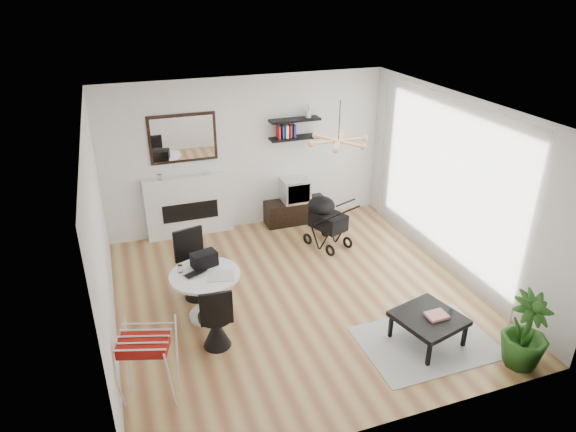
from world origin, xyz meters
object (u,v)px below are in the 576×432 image
object	(u,v)px
dining_table	(206,289)
stroller	(326,223)
coffee_table	(429,319)
drying_rack	(148,366)
tv_console	(296,211)
potted_plant	(526,331)
crt_tv	(295,190)
fireplace	(189,199)

from	to	relation	value
dining_table	stroller	xyz separation A→B (m)	(2.31, 1.37, -0.04)
coffee_table	dining_table	bearing A→B (deg)	150.10
dining_table	drying_rack	size ratio (longest dim) A/B	1.06
dining_table	stroller	distance (m)	2.68
tv_console	potted_plant	world-z (taller)	potted_plant
crt_tv	coffee_table	size ratio (longest dim) A/B	0.54
dining_table	potted_plant	xyz separation A→B (m)	(3.31, -2.14, 0.03)
crt_tv	dining_table	size ratio (longest dim) A/B	0.53
stroller	tv_console	bearing A→B (deg)	77.74
tv_console	drying_rack	xyz separation A→B (m)	(-3.01, -3.64, 0.24)
coffee_table	crt_tv	bearing A→B (deg)	95.51
fireplace	crt_tv	xyz separation A→B (m)	(1.91, -0.14, -0.04)
dining_table	drying_rack	world-z (taller)	drying_rack
tv_console	stroller	distance (m)	1.03
fireplace	potted_plant	world-z (taller)	fireplace
dining_table	potted_plant	world-z (taller)	potted_plant
dining_table	coffee_table	bearing A→B (deg)	-29.90
fireplace	coffee_table	distance (m)	4.56
fireplace	potted_plant	bearing A→B (deg)	-56.30
dining_table	coffee_table	world-z (taller)	dining_table
fireplace	potted_plant	distance (m)	5.59
tv_console	drying_rack	distance (m)	4.73
fireplace	crt_tv	distance (m)	1.92
tv_console	coffee_table	size ratio (longest dim) A/B	1.27
crt_tv	stroller	size ratio (longest dim) A/B	0.52
tv_console	coffee_table	xyz separation A→B (m)	(0.35, -3.80, 0.13)
stroller	coffee_table	world-z (taller)	stroller
tv_console	crt_tv	world-z (taller)	crt_tv
drying_rack	potted_plant	size ratio (longest dim) A/B	0.92
coffee_table	potted_plant	world-z (taller)	potted_plant
fireplace	tv_console	distance (m)	1.99
crt_tv	coffee_table	xyz separation A→B (m)	(0.37, -3.80, -0.29)
drying_rack	coffee_table	world-z (taller)	drying_rack
tv_console	coffee_table	bearing A→B (deg)	-84.72
drying_rack	potted_plant	xyz separation A→B (m)	(4.18, -0.87, 0.02)
dining_table	crt_tv	bearing A→B (deg)	48.12
tv_console	fireplace	bearing A→B (deg)	176.03
fireplace	drying_rack	distance (m)	3.93
potted_plant	coffee_table	bearing A→B (deg)	139.13
fireplace	potted_plant	size ratio (longest dim) A/B	2.29
tv_console	coffee_table	distance (m)	3.82
potted_plant	tv_console	bearing A→B (deg)	104.58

